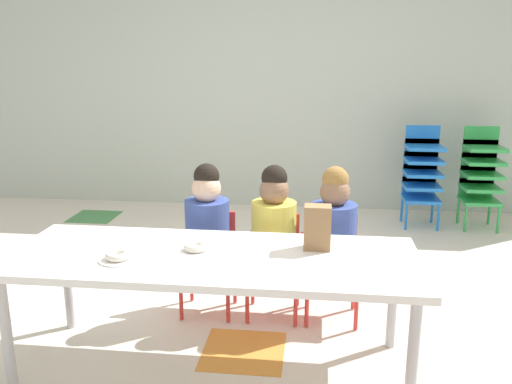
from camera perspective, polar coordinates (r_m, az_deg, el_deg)
The scene contains 12 objects.
ground_plane at distance 3.30m, azimuth -0.37°, elevation -13.06°, with size 6.63×4.90×0.02m.
back_wall at distance 5.38m, azimuth 2.94°, elevation 11.08°, with size 6.63×0.10×2.41m, color #B2C1B7.
craft_table at distance 2.54m, azimuth -4.75°, elevation -7.82°, with size 1.97×0.72×0.60m.
seated_child_near_camera at distance 3.11m, azimuth -5.30°, elevation -3.61°, with size 0.32×0.31×0.92m.
seated_child_middle_seat at distance 3.05m, azimuth 1.96°, elevation -3.88°, with size 0.32×0.32×0.92m.
seated_child_far_right at distance 3.04m, azimuth 8.45°, elevation -4.08°, with size 0.33×0.33×0.92m.
kid_chair_blue_stack at distance 5.01m, azimuth 17.64°, elevation 2.23°, with size 0.32×0.30×0.92m.
kid_chair_green_stack at distance 5.13m, azimuth 23.31°, elevation 2.01°, with size 0.32×0.30×0.92m.
paper_bag_brown at distance 2.56m, azimuth 6.71°, elevation -3.86°, with size 0.13×0.09×0.22m, color #9E754C.
paper_plate_near_edge at distance 2.52m, azimuth -14.76°, elevation -7.13°, with size 0.18×0.18×0.01m, color white.
donut_powdered_on_plate at distance 2.51m, azimuth -14.79°, elevation -6.66°, with size 0.12×0.12×0.04m, color white.
donut_powdered_loose at distance 2.58m, azimuth -6.56°, elevation -5.92°, with size 0.12×0.12×0.04m, color white.
Camera 1 is at (0.35, -2.91, 1.51)m, focal length 36.68 mm.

